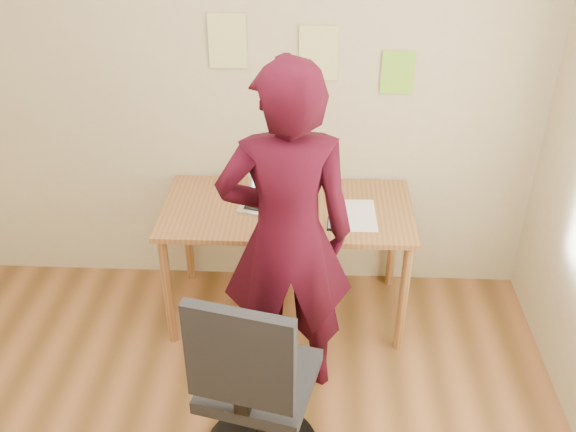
# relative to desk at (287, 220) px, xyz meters

# --- Properties ---
(room) EXTENTS (3.58, 3.58, 2.78)m
(room) POSITION_rel_desk_xyz_m (-0.29, -1.38, 0.70)
(room) COLOR brown
(room) RESTS_ON ground
(desk) EXTENTS (1.40, 0.70, 0.74)m
(desk) POSITION_rel_desk_xyz_m (0.00, 0.00, 0.00)
(desk) COLOR #9C6335
(desk) RESTS_ON ground
(laptop) EXTENTS (0.35, 0.33, 0.21)m
(laptop) POSITION_rel_desk_xyz_m (-0.10, 0.03, 0.14)
(laptop) COLOR #B5B5BD
(laptop) RESTS_ON desk
(paper_sheet) EXTENTS (0.24, 0.34, 0.00)m
(paper_sheet) POSITION_rel_desk_xyz_m (0.37, -0.07, 0.09)
(paper_sheet) COLOR white
(paper_sheet) RESTS_ON desk
(phone) EXTENTS (0.08, 0.14, 0.01)m
(phone) POSITION_rel_desk_xyz_m (0.26, -0.17, 0.09)
(phone) COLOR black
(phone) RESTS_ON desk
(wall_note_left) EXTENTS (0.21, 0.00, 0.30)m
(wall_note_left) POSITION_rel_desk_xyz_m (-0.34, 0.36, 0.91)
(wall_note_left) COLOR #E1D986
(wall_note_left) RESTS_ON room
(wall_note_mid) EXTENTS (0.21, 0.00, 0.30)m
(wall_note_mid) POSITION_rel_desk_xyz_m (0.15, 0.36, 0.85)
(wall_note_mid) COLOR #E1D986
(wall_note_mid) RESTS_ON room
(wall_note_right) EXTENTS (0.18, 0.00, 0.24)m
(wall_note_right) POSITION_rel_desk_xyz_m (0.59, 0.36, 0.75)
(wall_note_right) COLOR #8BDC31
(wall_note_right) RESTS_ON room
(office_chair) EXTENTS (0.56, 0.57, 1.06)m
(office_chair) POSITION_rel_desk_xyz_m (-0.09, -1.13, -0.20)
(office_chair) COLOR black
(office_chair) RESTS_ON ground
(person) EXTENTS (0.70, 0.50, 1.79)m
(person) POSITION_rel_desk_xyz_m (0.02, -0.54, 0.24)
(person) COLOR #360715
(person) RESTS_ON ground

